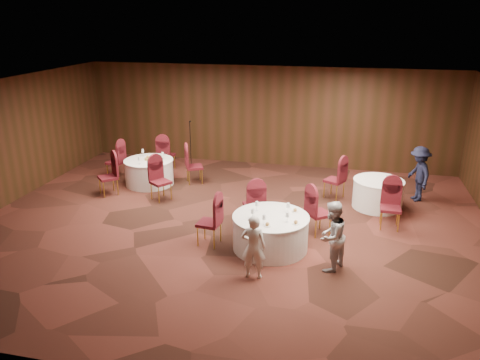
% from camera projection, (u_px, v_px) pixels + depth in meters
% --- Properties ---
extents(ground, '(12.00, 12.00, 0.00)m').
position_uv_depth(ground, '(230.00, 226.00, 11.02)').
color(ground, black).
rests_on(ground, ground).
extents(room_shell, '(12.00, 12.00, 12.00)m').
position_uv_depth(room_shell, '(229.00, 146.00, 10.36)').
color(room_shell, silver).
rests_on(room_shell, ground).
extents(table_main, '(1.61, 1.61, 0.74)m').
position_uv_depth(table_main, '(270.00, 232.00, 9.87)').
color(table_main, silver).
rests_on(table_main, ground).
extents(table_left, '(1.41, 1.41, 0.74)m').
position_uv_depth(table_left, '(149.00, 172.00, 13.62)').
color(table_left, silver).
rests_on(table_left, ground).
extents(table_right, '(1.27, 1.27, 0.74)m').
position_uv_depth(table_right, '(378.00, 193.00, 11.99)').
color(table_right, silver).
rests_on(table_right, ground).
extents(chairs_main, '(2.91, 1.82, 1.00)m').
position_uv_depth(chairs_main, '(261.00, 213.00, 10.48)').
color(chairs_main, '#400C0D').
rests_on(chairs_main, ground).
extents(chairs_left, '(3.10, 3.03, 1.00)m').
position_uv_depth(chairs_left, '(149.00, 168.00, 13.58)').
color(chairs_left, '#400C0D').
rests_on(chairs_left, ground).
extents(chairs_right, '(1.95, 2.28, 1.00)m').
position_uv_depth(chairs_right, '(360.00, 193.00, 11.68)').
color(chairs_right, '#400C0D').
rests_on(chairs_right, ground).
extents(tabletop_main, '(1.01, 0.98, 0.22)m').
position_uv_depth(tabletop_main, '(277.00, 214.00, 9.59)').
color(tabletop_main, silver).
rests_on(tabletop_main, table_main).
extents(tabletop_left, '(0.78, 0.82, 0.22)m').
position_uv_depth(tabletop_left, '(148.00, 157.00, 13.47)').
color(tabletop_left, silver).
rests_on(tabletop_left, table_left).
extents(tabletop_right, '(0.08, 0.08, 0.22)m').
position_uv_depth(tabletop_right, '(387.00, 177.00, 11.58)').
color(tabletop_right, silver).
rests_on(tabletop_right, table_right).
extents(mic_stand, '(0.24, 0.24, 1.50)m').
position_uv_depth(mic_stand, '(191.00, 153.00, 15.28)').
color(mic_stand, black).
rests_on(mic_stand, ground).
extents(woman_a, '(0.48, 0.33, 1.28)m').
position_uv_depth(woman_a, '(253.00, 247.00, 8.68)').
color(woman_a, silver).
rests_on(woman_a, ground).
extents(woman_b, '(0.79, 0.85, 1.41)m').
position_uv_depth(woman_b, '(331.00, 236.00, 8.95)').
color(woman_b, '#B8B8BD').
rests_on(woman_b, ground).
extents(man_c, '(0.82, 1.08, 1.48)m').
position_uv_depth(man_c, '(419.00, 174.00, 12.32)').
color(man_c, black).
rests_on(man_c, ground).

